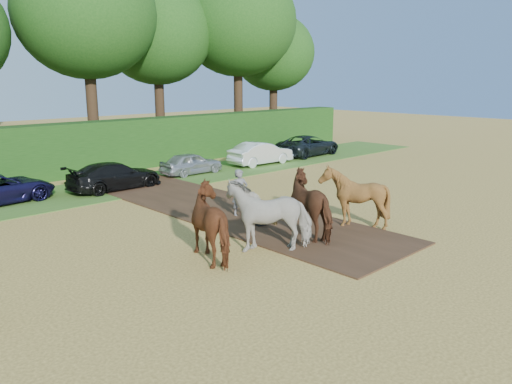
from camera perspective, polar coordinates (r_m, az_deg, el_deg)
name	(u,v)px	position (r m, az deg, el deg)	size (l,w,h in m)	color
ground	(331,260)	(15.64, 8.59, -7.67)	(120.00, 120.00, 0.00)	gold
earth_strip	(222,208)	(21.31, -3.90, -1.88)	(4.50, 17.00, 0.05)	#472D1C
grass_verge	(110,188)	(26.23, -16.34, 0.41)	(50.00, 5.00, 0.03)	#38601E
hedgerow	(69,150)	(29.99, -20.54, 4.51)	(46.00, 1.60, 3.00)	#14380F
plough_team	(291,208)	(16.95, 4.01, -1.88)	(7.92, 5.58, 2.30)	brown
parked_cars	(139,170)	(27.16, -13.21, 2.47)	(35.80, 3.41, 1.47)	silver
treeline	(3,12)	(32.31, -26.90, 17.83)	(48.70, 10.60, 14.21)	#382616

